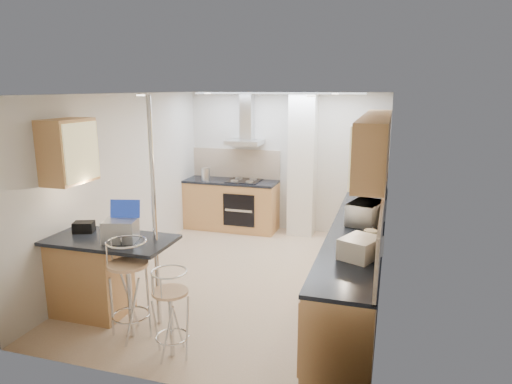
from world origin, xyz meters
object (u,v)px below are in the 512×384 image
(microwave, at_px, (366,213))
(laptop, at_px, (120,231))
(bread_bin, at_px, (360,248))
(bar_stool_near, at_px, (129,289))
(bar_stool_end, at_px, (171,314))

(microwave, relative_size, laptop, 1.49)
(laptop, distance_m, bread_bin, 2.55)
(bar_stool_near, height_order, bar_stool_end, bar_stool_near)
(bar_stool_end, bearing_deg, laptop, 94.28)
(bar_stool_near, relative_size, bar_stool_end, 1.20)
(bar_stool_end, height_order, bread_bin, bread_bin)
(laptop, relative_size, bread_bin, 0.87)
(laptop, height_order, bread_bin, laptop)
(microwave, xyz_separation_m, bar_stool_end, (-1.68, -1.96, -0.61))
(microwave, distance_m, laptop, 2.91)
(microwave, height_order, bread_bin, microwave)
(bar_stool_near, bearing_deg, bar_stool_end, -11.53)
(bread_bin, bearing_deg, laptop, -149.00)
(microwave, distance_m, bread_bin, 1.17)
(laptop, bearing_deg, microwave, 16.64)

